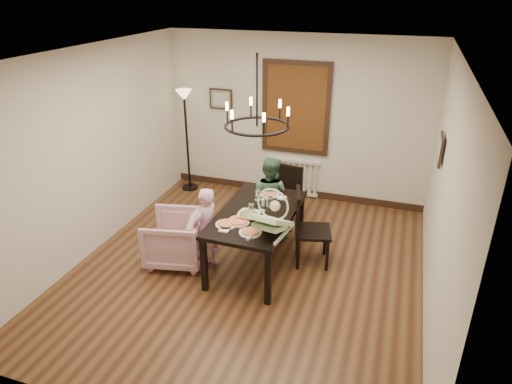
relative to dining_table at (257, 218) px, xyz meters
The scene contains 17 objects.
room_shell 0.73m from the dining_table, 110.47° to the left, with size 4.51×5.00×2.81m.
dining_table is the anchor object (origin of this frame).
chair_far 1.20m from the dining_table, 86.49° to the left, with size 0.42×0.42×0.95m, color black, non-canonical shape.
chair_right 0.77m from the dining_table, 20.95° to the left, with size 0.47×0.47×1.08m, color black, non-canonical shape.
armchair 1.16m from the dining_table, 164.61° to the right, with size 0.76×0.78×0.71m, color #C7989E.
elderly_woman 0.71m from the dining_table, 152.19° to the right, with size 0.35×0.23×0.97m, color #D697BD.
seated_man 0.80m from the dining_table, 94.44° to the left, with size 0.51×0.40×1.05m, color #3B6342.
baby_bouncer 0.64m from the dining_table, 54.32° to the right, with size 0.43×0.59×0.39m, color #B9E09A, non-canonical shape.
salad_bowl 0.23m from the dining_table, 103.76° to the right, with size 0.34×0.34×0.08m, color white.
pizza_platter 0.38m from the dining_table, 110.71° to the right, with size 0.29×0.29×0.04m, color tan.
drinking_glass 0.18m from the dining_table, 123.32° to the right, with size 0.07×0.07×0.15m, color silver.
window_blinds 2.46m from the dining_table, 91.80° to the left, with size 1.00×0.03×1.40m, color brown.
radiator 2.33m from the dining_table, 91.78° to the left, with size 0.92×0.12×0.62m, color silver, non-canonical shape.
picture_back 2.86m from the dining_table, 121.79° to the left, with size 0.42×0.03×0.36m, color black.
picture_right 2.45m from the dining_table, 18.70° to the left, with size 0.42×0.03×0.36m, color black.
floor_lamp 2.80m from the dining_table, 134.97° to the left, with size 0.30×0.30×1.80m, color black, non-canonical shape.
chandelier 1.25m from the dining_table, 135.00° to the right, with size 0.80×0.80×0.04m, color black.
Camera 1 is at (1.73, -4.84, 3.54)m, focal length 32.00 mm.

